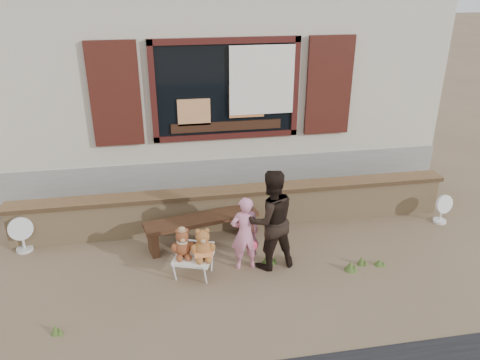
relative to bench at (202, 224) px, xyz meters
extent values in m
plane|color=brown|center=(0.60, -0.55, -0.33)|extent=(80.00, 80.00, 0.00)
cube|color=#A39A84|center=(0.60, 3.95, 2.07)|extent=(8.00, 5.00, 3.20)
cube|color=gray|center=(0.60, 3.95, 0.07)|extent=(8.04, 5.04, 0.80)
cube|color=black|center=(0.60, 1.42, 1.72)|extent=(2.30, 0.04, 1.50)
cube|color=#3D1411|center=(0.60, 1.40, 2.52)|extent=(2.50, 0.08, 0.10)
cube|color=#3D1411|center=(0.60, 1.40, 0.92)|extent=(2.50, 0.08, 0.10)
cube|color=#3D1411|center=(-0.60, 1.40, 1.72)|extent=(0.10, 0.08, 1.70)
cube|color=#3D1411|center=(1.80, 1.40, 1.72)|extent=(0.10, 0.08, 1.70)
cube|color=black|center=(-1.20, 1.39, 1.72)|extent=(0.80, 0.07, 1.70)
cube|color=black|center=(2.40, 1.39, 1.72)|extent=(0.80, 0.07, 1.70)
cube|color=white|center=(1.20, 1.35, 1.87)|extent=(1.10, 0.02, 1.15)
cube|color=black|center=(0.60, 1.39, 1.10)|extent=(1.90, 0.06, 0.16)
cube|color=tan|center=(0.05, 1.39, 1.37)|extent=(0.55, 0.06, 0.45)
cube|color=#E08447|center=(0.95, 1.39, 1.52)|extent=(0.60, 0.06, 0.55)
cube|color=tan|center=(0.60, 0.45, -0.03)|extent=(7.00, 0.30, 0.60)
cube|color=brown|center=(0.60, 0.45, 0.30)|extent=(7.10, 0.36, 0.07)
cube|color=#382113|center=(0.00, 0.00, 0.09)|extent=(1.79, 0.73, 0.07)
cube|color=#382113|center=(-0.75, -0.16, -0.14)|extent=(0.18, 0.34, 0.37)
cube|color=#382113|center=(0.75, 0.16, -0.14)|extent=(0.18, 0.34, 0.37)
cube|color=silver|center=(-0.20, -0.83, -0.04)|extent=(0.62, 0.59, 0.04)
cylinder|color=silver|center=(-0.47, -0.94, -0.19)|extent=(0.03, 0.03, 0.27)
cylinder|color=silver|center=(-0.07, -1.09, -0.19)|extent=(0.03, 0.03, 0.27)
cylinder|color=silver|center=(-0.34, -0.58, -0.19)|extent=(0.03, 0.03, 0.27)
cylinder|color=silver|center=(0.06, -0.72, -0.19)|extent=(0.03, 0.03, 0.27)
imported|color=pink|center=(0.53, -0.76, 0.23)|extent=(0.41, 0.28, 1.10)
imported|color=black|center=(0.88, -0.76, 0.41)|extent=(0.80, 0.67, 1.47)
cylinder|color=silver|center=(-2.67, 0.25, -0.30)|extent=(0.24, 0.24, 0.04)
cylinder|color=silver|center=(-2.67, 0.25, -0.15)|extent=(0.04, 0.04, 0.31)
cylinder|color=silver|center=(-2.67, 0.25, 0.07)|extent=(0.37, 0.23, 0.35)
cylinder|color=white|center=(4.00, -0.04, -0.31)|extent=(0.21, 0.21, 0.04)
cylinder|color=white|center=(4.00, -0.04, -0.17)|extent=(0.04, 0.04, 0.27)
cylinder|color=white|center=(4.00, -0.04, 0.02)|extent=(0.32, 0.15, 0.32)
cone|color=#435B24|center=(-1.89, -1.69, -0.27)|extent=(0.13, 0.13, 0.11)
cone|color=#435B24|center=(1.98, -1.10, -0.26)|extent=(0.17, 0.17, 0.14)
cone|color=#435B24|center=(0.87, -0.71, -0.25)|extent=(0.16, 0.16, 0.16)
cone|color=#435B24|center=(2.19, -0.99, -0.26)|extent=(0.12, 0.12, 0.13)
cone|color=#435B24|center=(0.92, -0.72, -0.25)|extent=(0.12, 0.12, 0.15)
cone|color=#435B24|center=(2.44, -1.05, -0.28)|extent=(0.14, 0.14, 0.09)
camera|label=1|loc=(-0.51, -6.25, 3.54)|focal=35.00mm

